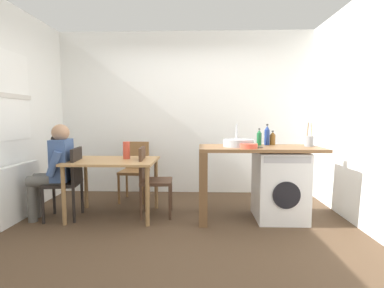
# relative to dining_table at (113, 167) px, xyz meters

# --- Properties ---
(ground_plane) EXTENTS (5.46, 5.46, 0.00)m
(ground_plane) POSITION_rel_dining_table_xyz_m (0.86, -0.47, -0.64)
(ground_plane) COLOR #4C3826
(wall_back) EXTENTS (4.60, 0.10, 2.70)m
(wall_back) POSITION_rel_dining_table_xyz_m (0.86, 1.28, 0.71)
(wall_back) COLOR white
(wall_back) RESTS_ON ground_plane
(wall_counter_side) EXTENTS (0.10, 3.80, 2.70)m
(wall_counter_side) POSITION_rel_dining_table_xyz_m (3.01, -0.47, 0.71)
(wall_counter_side) COLOR white
(wall_counter_side) RESTS_ON ground_plane
(radiator) EXTENTS (0.10, 0.80, 0.70)m
(radiator) POSITION_rel_dining_table_xyz_m (-1.16, -0.17, -0.29)
(radiator) COLOR white
(radiator) RESTS_ON ground_plane
(dining_table) EXTENTS (1.10, 0.76, 0.74)m
(dining_table) POSITION_rel_dining_table_xyz_m (0.00, 0.00, 0.00)
(dining_table) COLOR tan
(dining_table) RESTS_ON ground_plane
(chair_person_seat) EXTENTS (0.45, 0.45, 0.90)m
(chair_person_seat) POSITION_rel_dining_table_xyz_m (-0.55, -0.09, -0.14)
(chair_person_seat) COLOR black
(chair_person_seat) RESTS_ON ground_plane
(chair_opposite) EXTENTS (0.43, 0.43, 0.90)m
(chair_opposite) POSITION_rel_dining_table_xyz_m (0.48, 0.04, -0.14)
(chair_opposite) COLOR #4C3323
(chair_opposite) RESTS_ON ground_plane
(chair_spare_by_wall) EXTENTS (0.43, 0.43, 0.90)m
(chair_spare_by_wall) POSITION_rel_dining_table_xyz_m (0.11, 0.77, -0.14)
(chair_spare_by_wall) COLOR olive
(chair_spare_by_wall) RESTS_ON ground_plane
(seated_person) EXTENTS (0.53, 0.53, 1.20)m
(seated_person) POSITION_rel_dining_table_xyz_m (-0.71, -0.11, 0.03)
(seated_person) COLOR #595651
(seated_person) RESTS_ON ground_plane
(kitchen_counter) EXTENTS (1.50, 0.68, 0.92)m
(kitchen_counter) POSITION_rel_dining_table_xyz_m (1.65, -0.03, 0.12)
(kitchen_counter) COLOR brown
(kitchen_counter) RESTS_ON ground_plane
(washing_machine) EXTENTS (0.60, 0.61, 0.86)m
(washing_machine) POSITION_rel_dining_table_xyz_m (2.12, -0.03, -0.21)
(washing_machine) COLOR white
(washing_machine) RESTS_ON ground_plane
(sink_basin) EXTENTS (0.38, 0.38, 0.09)m
(sink_basin) POSITION_rel_dining_table_xyz_m (1.60, -0.03, 0.32)
(sink_basin) COLOR #9EA0A5
(sink_basin) RESTS_ON kitchen_counter
(tap) EXTENTS (0.02, 0.02, 0.28)m
(tap) POSITION_rel_dining_table_xyz_m (1.60, 0.15, 0.42)
(tap) COLOR #B2B2B7
(tap) RESTS_ON kitchen_counter
(bottle_tall_green) EXTENTS (0.06, 0.06, 0.22)m
(bottle_tall_green) POSITION_rel_dining_table_xyz_m (1.89, 0.13, 0.38)
(bottle_tall_green) COLOR #19592D
(bottle_tall_green) RESTS_ON kitchen_counter
(bottle_squat_brown) EXTENTS (0.07, 0.07, 0.28)m
(bottle_squat_brown) POSITION_rel_dining_table_xyz_m (2.00, 0.20, 0.40)
(bottle_squat_brown) COLOR navy
(bottle_squat_brown) RESTS_ON kitchen_counter
(bottle_clear_small) EXTENTS (0.07, 0.07, 0.19)m
(bottle_clear_small) POSITION_rel_dining_table_xyz_m (2.08, 0.21, 0.36)
(bottle_clear_small) COLOR brown
(bottle_clear_small) RESTS_ON kitchen_counter
(mixing_bowl) EXTENTS (0.21, 0.21, 0.06)m
(mixing_bowl) POSITION_rel_dining_table_xyz_m (1.69, -0.23, 0.31)
(mixing_bowl) COLOR #D84C38
(mixing_bowl) RESTS_ON kitchen_counter
(utensil_crock) EXTENTS (0.11, 0.11, 0.30)m
(utensil_crock) POSITION_rel_dining_table_xyz_m (2.49, 0.02, 0.35)
(utensil_crock) COLOR gray
(utensil_crock) RESTS_ON kitchen_counter
(vase) EXTENTS (0.09, 0.09, 0.23)m
(vase) POSITION_rel_dining_table_xyz_m (0.15, 0.10, 0.21)
(vase) COLOR #D84C38
(vase) RESTS_ON dining_table
(scissors) EXTENTS (0.15, 0.06, 0.01)m
(scissors) POSITION_rel_dining_table_xyz_m (1.81, -0.13, 0.28)
(scissors) COLOR #B2B2B7
(scissors) RESTS_ON kitchen_counter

